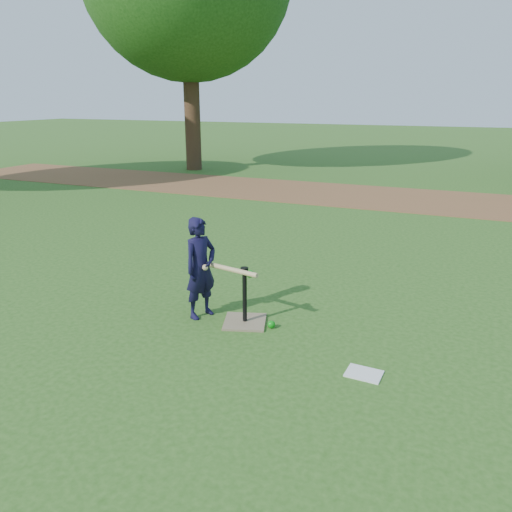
% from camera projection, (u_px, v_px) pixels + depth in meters
% --- Properties ---
extents(ground, '(80.00, 80.00, 0.00)m').
position_uv_depth(ground, '(217.00, 316.00, 5.40)').
color(ground, '#285116').
rests_on(ground, ground).
extents(dirt_strip, '(24.00, 3.00, 0.01)m').
position_uv_depth(dirt_strip, '(360.00, 196.00, 11.97)').
color(dirt_strip, brown).
rests_on(dirt_strip, ground).
extents(child, '(0.38, 0.46, 1.09)m').
position_uv_depth(child, '(201.00, 268.00, 5.26)').
color(child, black).
rests_on(child, ground).
extents(wiffle_ball_ground, '(0.08, 0.08, 0.08)m').
position_uv_depth(wiffle_ball_ground, '(271.00, 324.00, 5.12)').
color(wiffle_ball_ground, '#0C8811').
rests_on(wiffle_ball_ground, ground).
extents(clipboard, '(0.31, 0.25, 0.01)m').
position_uv_depth(clipboard, '(364.00, 374.00, 4.27)').
color(clipboard, white).
rests_on(clipboard, ground).
extents(batting_tee, '(0.54, 0.54, 0.61)m').
position_uv_depth(batting_tee, '(245.00, 313.00, 5.21)').
color(batting_tee, '#836F53').
rests_on(batting_tee, ground).
extents(swing_action, '(0.63, 0.17, 0.09)m').
position_uv_depth(swing_action, '(234.00, 271.00, 5.09)').
color(swing_action, tan).
rests_on(swing_action, ground).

